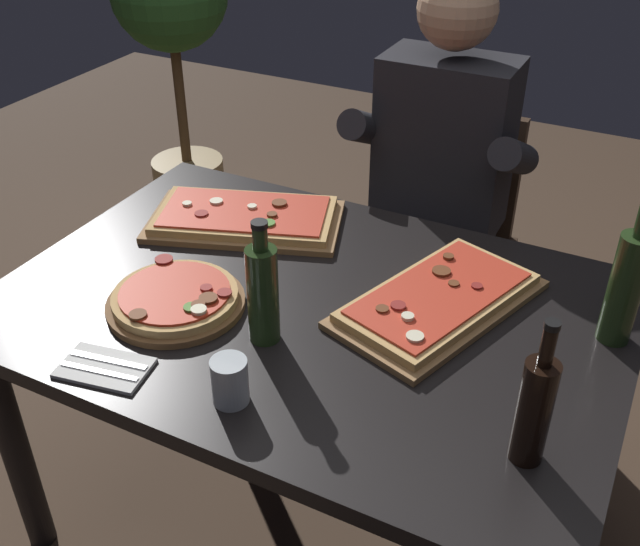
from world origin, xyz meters
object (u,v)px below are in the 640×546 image
object	(u,v)px
oil_bottle_amber	(626,285)
seated_diner	(437,177)
pizza_rectangular_front	(245,218)
tumbler_near_camera	(230,383)
vinegar_bottle_green	(535,408)
pizza_round_far	(176,299)
wine_bottle_dark	(263,292)
pizza_rectangular_left	(439,300)
dining_table	(310,335)
potted_plant_corner	(174,39)
diner_chair	(442,233)

from	to	relation	value
oil_bottle_amber	seated_diner	bearing A→B (deg)	136.64
pizza_rectangular_front	tumbler_near_camera	distance (m)	0.68
vinegar_bottle_green	seated_diner	world-z (taller)	seated_diner
oil_bottle_amber	pizza_round_far	bearing A→B (deg)	-159.80
pizza_rectangular_front	tumbler_near_camera	xyz separation A→B (m)	(0.34, -0.59, 0.02)
tumbler_near_camera	oil_bottle_amber	bearing A→B (deg)	40.61
wine_bottle_dark	pizza_rectangular_front	bearing A→B (deg)	126.66
vinegar_bottle_green	pizza_rectangular_left	bearing A→B (deg)	128.85
pizza_round_far	wine_bottle_dark	size ratio (longest dim) A/B	1.10
dining_table	vinegar_bottle_green	distance (m)	0.64
wine_bottle_dark	vinegar_bottle_green	size ratio (longest dim) A/B	0.96
pizza_round_far	seated_diner	distance (m)	0.94
pizza_round_far	oil_bottle_amber	xyz separation A→B (m)	(0.89, 0.33, 0.12)
pizza_round_far	wine_bottle_dark	distance (m)	0.25
pizza_rectangular_front	potted_plant_corner	xyz separation A→B (m)	(-1.00, 1.05, 0.07)
dining_table	diner_chair	size ratio (longest dim) A/B	1.61
oil_bottle_amber	tumbler_near_camera	bearing A→B (deg)	-139.39
oil_bottle_amber	seated_diner	size ratio (longest dim) A/B	0.26
tumbler_near_camera	potted_plant_corner	distance (m)	2.12
pizza_rectangular_left	pizza_round_far	size ratio (longest dim) A/B	1.78
tumbler_near_camera	seated_diner	xyz separation A→B (m)	(0.03, 1.09, -0.04)
dining_table	seated_diner	bearing A→B (deg)	86.81
tumbler_near_camera	vinegar_bottle_green	bearing A→B (deg)	11.92
vinegar_bottle_green	diner_chair	xyz separation A→B (m)	(-0.51, 1.09, -0.37)
oil_bottle_amber	potted_plant_corner	xyz separation A→B (m)	(-1.95, 1.12, -0.05)
oil_bottle_amber	potted_plant_corner	size ratio (longest dim) A/B	0.27
diner_chair	potted_plant_corner	distance (m)	1.47
pizza_round_far	diner_chair	bearing A→B (deg)	73.35
dining_table	wine_bottle_dark	xyz separation A→B (m)	(-0.03, -0.16, 0.21)
vinegar_bottle_green	potted_plant_corner	xyz separation A→B (m)	(-1.87, 1.53, -0.02)
pizza_rectangular_front	diner_chair	distance (m)	0.77
pizza_rectangular_left	tumbler_near_camera	xyz separation A→B (m)	(-0.25, -0.47, 0.02)
wine_bottle_dark	dining_table	bearing A→B (deg)	80.95
pizza_rectangular_left	vinegar_bottle_green	bearing A→B (deg)	-51.15
pizza_rectangular_left	potted_plant_corner	xyz separation A→B (m)	(-1.58, 1.18, 0.07)
pizza_rectangular_front	tumbler_near_camera	bearing A→B (deg)	-60.43
diner_chair	seated_diner	size ratio (longest dim) A/B	0.65
pizza_rectangular_front	oil_bottle_amber	xyz separation A→B (m)	(0.95, -0.06, 0.12)
pizza_rectangular_left	oil_bottle_amber	bearing A→B (deg)	9.65
potted_plant_corner	pizza_rectangular_left	bearing A→B (deg)	-36.66
pizza_rectangular_left	wine_bottle_dark	distance (m)	0.41
diner_chair	pizza_rectangular_front	bearing A→B (deg)	-120.35
diner_chair	seated_diner	xyz separation A→B (m)	(-0.00, -0.12, 0.26)
oil_bottle_amber	diner_chair	size ratio (longest dim) A/B	0.40
pizza_round_far	tumbler_near_camera	size ratio (longest dim) A/B	3.26
pizza_round_far	wine_bottle_dark	bearing A→B (deg)	-1.58
oil_bottle_amber	potted_plant_corner	distance (m)	2.25
dining_table	tumbler_near_camera	world-z (taller)	tumbler_near_camera
dining_table	tumbler_near_camera	distance (m)	0.38
dining_table	potted_plant_corner	bearing A→B (deg)	135.54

